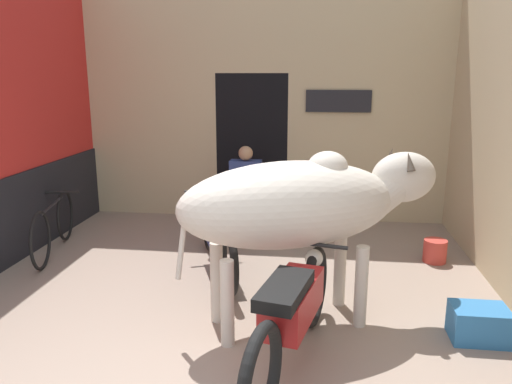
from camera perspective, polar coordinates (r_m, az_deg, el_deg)
wall_back_with_doorway at (r=7.42m, az=0.61°, el=9.09°), size 5.18×0.93×3.54m
cow at (r=4.12m, az=5.40°, el=-1.29°), size 2.31×1.42×1.49m
motorcycle_near at (r=3.66m, az=4.19°, el=-13.38°), size 0.66×2.03×0.79m
motorcycle_far at (r=5.41m, az=-4.44°, el=-4.37°), size 0.85×1.87×0.79m
bicycle at (r=6.40m, az=-22.10°, el=-3.60°), size 0.51×1.61×0.67m
shopkeeper_seated at (r=6.68m, az=-1.23°, el=0.48°), size 0.42×0.33×1.16m
plastic_stool at (r=7.02m, az=-3.58°, el=-2.06°), size 0.28×0.28×0.43m
crate at (r=4.52m, az=24.11°, el=-13.57°), size 0.44×0.32×0.28m
bucket at (r=6.07m, az=19.77°, el=-6.35°), size 0.26×0.26×0.26m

